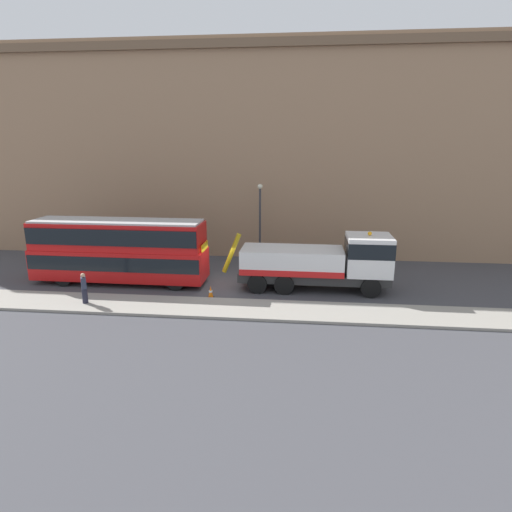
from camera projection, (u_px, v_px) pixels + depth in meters
ground_plane at (224, 284)px, 27.51m from camera, size 120.00×120.00×0.00m
near_kerb at (210, 308)px, 23.46m from camera, size 60.00×2.80×0.15m
building_facade at (240, 151)px, 32.76m from camera, size 60.00×1.50×16.00m
recovery_tow_truck at (322, 262)px, 26.16m from camera, size 10.15×2.72×3.67m
double_decker_bus at (119, 249)px, 27.34m from camera, size 11.07×2.64×4.06m
pedestrian_onlooker at (84, 289)px, 23.74m from camera, size 0.43×0.48×1.71m
traffic_cone_near_bus at (211, 292)px, 25.08m from camera, size 0.36×0.36×0.72m
street_lamp at (260, 217)px, 31.64m from camera, size 0.36×0.36×5.83m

